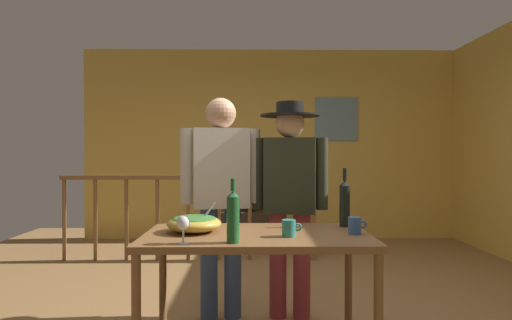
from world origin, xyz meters
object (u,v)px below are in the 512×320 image
wine_bottle_green (233,216)px  mug_blue (355,225)px  person_standing_left (221,187)px  wine_bottle_dark (345,203)px  flat_screen_tv (248,190)px  serving_table (257,246)px  wine_glass (183,224)px  stair_railing (223,207)px  tv_console (248,227)px  person_standing_right (290,190)px  framed_picture (336,119)px  mug_teal (289,228)px  salad_bowl (194,223)px

wine_bottle_green → mug_blue: size_ratio=3.07×
person_standing_left → wine_bottle_dark: bearing=145.2°
flat_screen_tv → wine_bottle_dark: (0.66, -3.10, 0.18)m
serving_table → wine_bottle_green: wine_bottle_green is taller
flat_screen_tv → wine_glass: size_ratio=4.38×
stair_railing → wine_bottle_dark: (0.95, -2.18, 0.29)m
tv_console → serving_table: (0.07, -3.36, 0.46)m
serving_table → person_standing_right: person_standing_right is taller
stair_railing → wine_bottle_green: size_ratio=8.58×
wine_glass → person_standing_left: size_ratio=0.09×
tv_console → person_standing_right: (0.33, -2.72, 0.75)m
flat_screen_tv → person_standing_left: 2.71m
framed_picture → mug_teal: framed_picture is taller
stair_railing → flat_screen_tv: 0.97m
framed_picture → flat_screen_tv: framed_picture is taller
flat_screen_tv → mug_teal: bearing=-85.7°
wine_bottle_green → flat_screen_tv: bearing=89.0°
tv_console → salad_bowl: 3.38m
wine_glass → wine_bottle_dark: 1.12m
salad_bowl → wine_glass: salad_bowl is taller
salad_bowl → wine_bottle_green: 0.42m
stair_railing → mug_blue: size_ratio=26.32×
tv_console → person_standing_left: size_ratio=0.54×
stair_railing → person_standing_right: (0.62, -1.77, 0.35)m
serving_table → mug_teal: mug_teal is taller
wine_bottle_green → tv_console: bearing=89.1°
stair_railing → serving_table: 2.44m
salad_bowl → person_standing_right: person_standing_right is taller
framed_picture → person_standing_right: framed_picture is taller
flat_screen_tv → wine_bottle_green: size_ratio=1.93×
framed_picture → person_standing_left: framed_picture is taller
wine_bottle_green → person_standing_left: bearing=98.0°
framed_picture → wine_bottle_green: (-1.36, -3.93, -0.85)m
serving_table → wine_bottle_dark: 0.67m
mug_blue → tv_console: bearing=101.0°
salad_bowl → person_standing_right: size_ratio=0.20×
flat_screen_tv → wine_bottle_dark: size_ratio=1.73×
tv_console → wine_bottle_green: size_ratio=2.59×
wine_glass → wine_bottle_green: 0.27m
serving_table → mug_teal: (0.19, -0.11, 0.13)m
serving_table → mug_blue: mug_blue is taller
mug_teal → salad_bowl: bearing=164.9°
tv_console → flat_screen_tv: size_ratio=1.34×
framed_picture → wine_bottle_dark: bearing=-100.6°
salad_bowl → mug_blue: size_ratio=2.93×
salad_bowl → wine_bottle_green: wine_bottle_green is taller
wine_glass → person_standing_left: person_standing_left is taller
mug_blue → wine_bottle_green: bearing=-161.0°
framed_picture → stair_railing: framed_picture is taller
serving_table → wine_bottle_green: bearing=-115.6°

